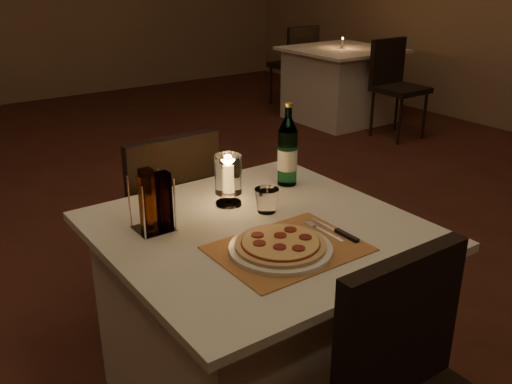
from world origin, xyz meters
TOP-DOWN VIEW (x-y plane):
  - floor at (0.00, 0.00)m, footprint 8.00×10.00m
  - main_table at (-0.17, -0.65)m, footprint 1.00×1.00m
  - chair_far at (-0.17, 0.06)m, footprint 0.42×0.42m
  - placemat at (-0.19, -0.83)m, footprint 0.45×0.34m
  - plate at (-0.22, -0.83)m, footprint 0.32×0.32m
  - pizza at (-0.22, -0.83)m, footprint 0.28×0.28m
  - fork at (-0.03, -0.80)m, footprint 0.02×0.18m
  - knife at (0.01, -0.86)m, footprint 0.02×0.22m
  - tumbler at (-0.08, -0.57)m, footprint 0.09×0.09m
  - water_bottle at (0.15, -0.40)m, footprint 0.08×0.08m
  - hurricane_candle at (-0.16, -0.44)m, footprint 0.10×0.10m
  - cruet_caddy at (-0.47, -0.48)m, footprint 0.12×0.12m
  - neighbor_table_right at (2.93, 2.24)m, footprint 1.00×1.00m
  - neighbor_chair_ra at (2.93, 1.52)m, footprint 0.42×0.42m
  - neighbor_chair_rb at (2.93, 2.95)m, footprint 0.42×0.42m
  - neighbor_candle_right at (2.93, 2.24)m, footprint 0.03×0.03m

SIDE VIEW (x-z plane):
  - floor at x=0.00m, z-range -0.02..0.00m
  - main_table at x=-0.17m, z-range 0.00..0.74m
  - neighbor_table_right at x=2.93m, z-range 0.00..0.74m
  - chair_far at x=-0.17m, z-range 0.10..1.00m
  - neighbor_chair_ra at x=2.93m, z-range 0.10..1.00m
  - neighbor_chair_rb at x=2.93m, z-range 0.10..1.00m
  - placemat at x=-0.19m, z-range 0.74..0.74m
  - fork at x=-0.03m, z-range 0.74..0.75m
  - knife at x=0.01m, z-range 0.74..0.76m
  - plate at x=-0.22m, z-range 0.74..0.76m
  - pizza at x=-0.22m, z-range 0.76..0.78m
  - tumbler at x=-0.08m, z-range 0.74..0.83m
  - neighbor_candle_right at x=2.93m, z-range 0.73..0.84m
  - cruet_caddy at x=-0.47m, z-range 0.73..0.94m
  - hurricane_candle at x=-0.16m, z-range 0.76..0.95m
  - water_bottle at x=0.15m, z-range 0.71..1.04m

